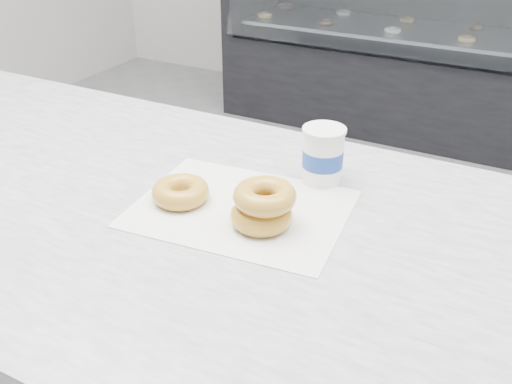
% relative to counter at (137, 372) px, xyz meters
% --- Properties ---
extents(ground, '(5.00, 5.00, 0.00)m').
position_rel_counter_xyz_m(ground, '(0.00, 0.60, -0.45)').
color(ground, gray).
rests_on(ground, ground).
extents(counter, '(3.06, 0.76, 0.90)m').
position_rel_counter_xyz_m(counter, '(0.00, 0.00, 0.00)').
color(counter, '#333335').
rests_on(counter, ground).
extents(display_case, '(2.40, 0.74, 1.25)m').
position_rel_counter_xyz_m(display_case, '(0.00, 2.72, 0.04)').
color(display_case, black).
rests_on(display_case, ground).
extents(wax_paper, '(0.36, 0.29, 0.00)m').
position_rel_counter_xyz_m(wax_paper, '(0.23, 0.05, 0.45)').
color(wax_paper, silver).
rests_on(wax_paper, counter).
extents(donut_single, '(0.10, 0.10, 0.03)m').
position_rel_counter_xyz_m(donut_single, '(0.13, 0.02, 0.47)').
color(donut_single, gold).
rests_on(donut_single, wax_paper).
extents(donut_stack, '(0.12, 0.12, 0.07)m').
position_rel_counter_xyz_m(donut_stack, '(0.29, 0.02, 0.48)').
color(donut_stack, gold).
rests_on(donut_stack, wax_paper).
extents(coffee_cup, '(0.08, 0.08, 0.10)m').
position_rel_counter_xyz_m(coffee_cup, '(0.31, 0.20, 0.50)').
color(coffee_cup, white).
rests_on(coffee_cup, counter).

